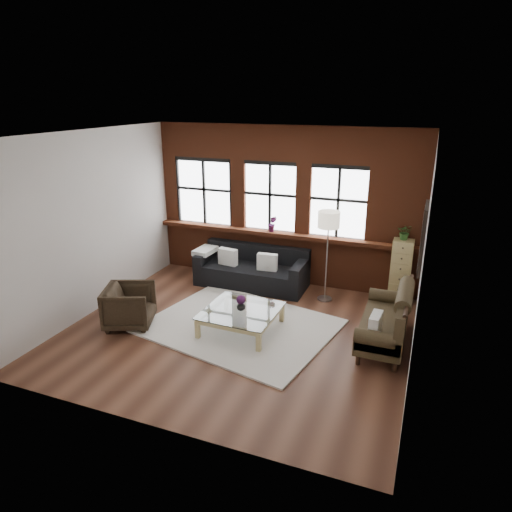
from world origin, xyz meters
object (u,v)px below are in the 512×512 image
(armchair, at_px, (130,306))
(coffee_table, at_px, (241,321))
(vase, at_px, (241,306))
(vintage_settee, at_px, (384,317))
(drawer_chest, at_px, (401,270))
(dark_sofa, at_px, (252,267))
(floor_lamp, at_px, (327,253))

(armchair, distance_m, coffee_table, 1.91)
(vase, bearing_deg, armchair, -164.79)
(vintage_settee, relative_size, coffee_table, 1.47)
(coffee_table, bearing_deg, vintage_settee, 10.77)
(vintage_settee, bearing_deg, drawer_chest, 87.00)
(dark_sofa, height_order, armchair, dark_sofa)
(dark_sofa, xyz_separation_m, armchair, (-1.29, -2.36, -0.05))
(dark_sofa, bearing_deg, coffee_table, -73.46)
(drawer_chest, bearing_deg, dark_sofa, -173.00)
(vase, xyz_separation_m, drawer_chest, (2.34, 2.22, 0.15))
(coffee_table, relative_size, drawer_chest, 0.97)
(coffee_table, xyz_separation_m, floor_lamp, (1.02, 1.73, 0.76))
(floor_lamp, bearing_deg, armchair, -142.11)
(drawer_chest, relative_size, floor_lamp, 0.64)
(armchair, xyz_separation_m, drawer_chest, (4.18, 2.72, 0.25))
(vintage_settee, relative_size, drawer_chest, 1.43)
(vase, relative_size, floor_lamp, 0.08)
(coffee_table, bearing_deg, floor_lamp, 59.40)
(dark_sofa, height_order, vintage_settee, vintage_settee)
(vintage_settee, bearing_deg, vase, -169.23)
(armchair, height_order, floor_lamp, floor_lamp)
(coffee_table, height_order, floor_lamp, floor_lamp)
(dark_sofa, relative_size, drawer_chest, 1.85)
(armchair, height_order, drawer_chest, drawer_chest)
(vintage_settee, distance_m, floor_lamp, 1.85)
(dark_sofa, bearing_deg, armchair, -118.57)
(coffee_table, bearing_deg, armchair, -164.79)
(coffee_table, relative_size, floor_lamp, 0.62)
(dark_sofa, relative_size, coffee_table, 1.91)
(drawer_chest, bearing_deg, vintage_settee, -93.00)
(dark_sofa, bearing_deg, vase, -73.46)
(dark_sofa, xyz_separation_m, coffee_table, (0.55, -1.86, -0.22))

